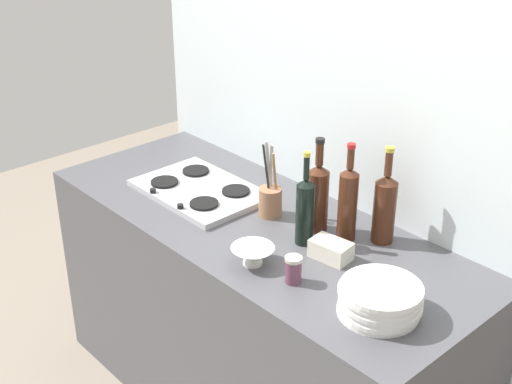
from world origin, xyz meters
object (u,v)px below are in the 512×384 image
object	(u,v)px
wine_bottle_mid_left	(305,210)
mixing_bowl	(253,255)
utensil_crock	(270,198)
stovetop_hob	(200,190)
wine_bottle_rightmost	(348,202)
plate_stack	(380,300)
condiment_jar_front	(293,269)
wine_bottle_mid_right	(385,206)
wine_bottle_leftmost	(318,196)
butter_dish	(331,250)

from	to	relation	value
wine_bottle_mid_left	mixing_bowl	distance (m)	0.24
wine_bottle_mid_left	utensil_crock	xyz separation A→B (m)	(-0.23, 0.05, -0.06)
stovetop_hob	wine_bottle_rightmost	world-z (taller)	wine_bottle_rightmost
plate_stack	condiment_jar_front	bearing A→B (deg)	-166.80
wine_bottle_mid_right	utensil_crock	size ratio (longest dim) A/B	1.22
wine_bottle_leftmost	butter_dish	bearing A→B (deg)	-33.02
wine_bottle_mid_right	mixing_bowl	size ratio (longest dim) A/B	2.43
wine_bottle_leftmost	utensil_crock	distance (m)	0.21
butter_dish	wine_bottle_mid_left	bearing A→B (deg)	176.47
plate_stack	mixing_bowl	size ratio (longest dim) A/B	1.72
wine_bottle_mid_right	butter_dish	size ratio (longest dim) A/B	2.64
utensil_crock	mixing_bowl	bearing A→B (deg)	-52.59
wine_bottle_mid_left	mixing_bowl	world-z (taller)	wine_bottle_mid_left
stovetop_hob	wine_bottle_mid_left	world-z (taller)	wine_bottle_mid_left
wine_bottle_mid_right	condiment_jar_front	xyz separation A→B (m)	(-0.03, -0.41, -0.09)
butter_dish	utensil_crock	bearing A→B (deg)	170.36
wine_bottle_leftmost	butter_dish	xyz separation A→B (m)	(0.17, -0.11, -0.10)
stovetop_hob	wine_bottle_mid_left	xyz separation A→B (m)	(0.55, 0.03, 0.12)
plate_stack	wine_bottle_leftmost	size ratio (longest dim) A/B	0.71
stovetop_hob	condiment_jar_front	distance (m)	0.72
wine_bottle_rightmost	condiment_jar_front	bearing A→B (deg)	-78.12
utensil_crock	wine_bottle_mid_left	bearing A→B (deg)	-13.05
wine_bottle_mid_left	butter_dish	xyz separation A→B (m)	(0.13, -0.01, -0.10)
wine_bottle_mid_left	butter_dish	size ratio (longest dim) A/B	2.56
wine_bottle_mid_right	butter_dish	xyz separation A→B (m)	(-0.04, -0.22, -0.10)
stovetop_hob	plate_stack	size ratio (longest dim) A/B	2.03
plate_stack	wine_bottle_leftmost	bearing A→B (deg)	153.68
utensil_crock	butter_dish	bearing A→B (deg)	-9.64
mixing_bowl	condiment_jar_front	world-z (taller)	condiment_jar_front
plate_stack	wine_bottle_mid_left	xyz separation A→B (m)	(-0.44, 0.13, 0.08)
utensil_crock	wine_bottle_rightmost	bearing A→B (deg)	14.24
wine_bottle_leftmost	wine_bottle_rightmost	xyz separation A→B (m)	(0.11, 0.03, 0.01)
mixing_bowl	butter_dish	xyz separation A→B (m)	(0.15, 0.22, -0.00)
plate_stack	wine_bottle_mid_left	size ratio (longest dim) A/B	0.73
condiment_jar_front	wine_bottle_mid_right	bearing A→B (deg)	86.30
stovetop_hob	wine_bottle_rightmost	bearing A→B (deg)	14.45
plate_stack	mixing_bowl	world-z (taller)	plate_stack
mixing_bowl	utensil_crock	xyz separation A→B (m)	(-0.21, 0.28, 0.03)
wine_bottle_leftmost	mixing_bowl	bearing A→B (deg)	-87.09
wine_bottle_mid_right	butter_dish	bearing A→B (deg)	-100.71
wine_bottle_mid_left	butter_dish	world-z (taller)	wine_bottle_mid_left
stovetop_hob	utensil_crock	distance (m)	0.33
stovetop_hob	wine_bottle_rightmost	size ratio (longest dim) A/B	1.42
wine_bottle_leftmost	utensil_crock	bearing A→B (deg)	-166.65
butter_dish	wine_bottle_leftmost	bearing A→B (deg)	146.98
butter_dish	condiment_jar_front	distance (m)	0.19
butter_dish	wine_bottle_mid_right	bearing A→B (deg)	79.29
stovetop_hob	wine_bottle_mid_right	bearing A→B (deg)	18.52
wine_bottle_mid_right	utensil_crock	world-z (taller)	wine_bottle_mid_right
stovetop_hob	wine_bottle_mid_right	xyz separation A→B (m)	(0.72, 0.24, 0.12)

